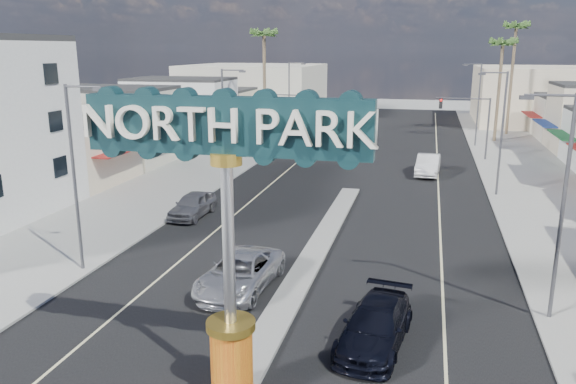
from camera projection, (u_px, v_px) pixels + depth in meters
The scene contains 24 objects.
ground at pixel (353, 188), 43.83m from camera, with size 160.00×160.00×0.00m, color gray.
road at pixel (353, 187), 43.83m from camera, with size 20.00×120.00×0.01m, color black.
median_island at pixel (311, 259), 28.78m from camera, with size 1.30×30.00×0.16m, color gray.
sidewalk_left at pixel (187, 177), 47.11m from camera, with size 8.00×120.00×0.12m, color gray.
sidewalk_right at pixel (546, 198), 40.53m from camera, with size 8.00×120.00×0.12m, color gray.
storefront_row_left at pixel (150, 120), 60.94m from camera, with size 12.00×42.00×6.00m, color beige.
backdrop_far_left at pixel (255, 90), 90.29m from camera, with size 20.00×20.00×8.00m, color #B7B29E.
backdrop_far_right at pixel (549, 96), 79.95m from camera, with size 20.00×20.00×8.00m, color beige.
gateway_sign at pixel (227, 216), 16.03m from camera, with size 8.20×1.50×9.15m.
traffic_signal_left at pixel (284, 111), 58.08m from camera, with size 5.09×0.45×6.00m.
traffic_signal_right at pixel (469, 116), 53.76m from camera, with size 5.09×0.45×6.00m.
streetlight_l_near at pixel (77, 169), 26.23m from camera, with size 2.03×0.22×9.00m.
streetlight_l_mid at pixel (225, 119), 45.02m from camera, with size 2.03×0.22×9.00m.
streetlight_l_far at pixel (290, 96), 65.69m from camera, with size 2.03×0.22×9.00m.
streetlight_r_near at pixel (559, 197), 21.33m from camera, with size 2.03×0.22×9.00m.
streetlight_r_mid at pixel (500, 127), 40.12m from camera, with size 2.03×0.22×9.00m.
streetlight_r_far at pixel (477, 100), 60.79m from camera, with size 2.03×0.22×9.00m.
palm_left_far at pixel (264, 40), 62.82m from camera, with size 2.60×2.60×13.10m.
palm_right_mid at pixel (503, 48), 62.57m from camera, with size 2.60×2.60×12.10m.
palm_right_far at pixel (516, 32), 67.29m from camera, with size 2.60×2.60×14.10m.
suv_left at pixel (240, 273), 25.16m from camera, with size 2.67×5.80×1.61m, color silver.
suv_right at pixel (375, 326), 20.44m from camera, with size 2.14×5.27×1.53m, color black.
car_parked_left at pixel (193, 205), 36.13m from camera, with size 1.84×4.57×1.56m, color slate.
car_parked_right at pixel (428, 165), 48.04m from camera, with size 1.84×5.28×1.74m, color silver.
Camera 1 is at (5.41, -12.50, 10.58)m, focal length 35.00 mm.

